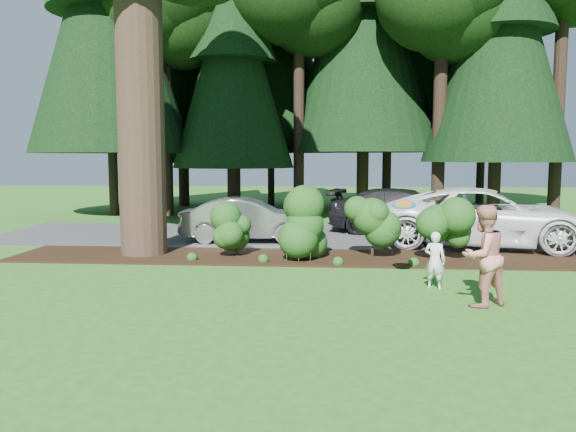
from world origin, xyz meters
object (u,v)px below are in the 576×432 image
object	(u,v)px
car_white_suv	(485,218)
adult	(483,256)
car_dark_suv	(406,211)
car_silver_wagon	(248,220)
frisbee	(404,205)
child	(435,260)

from	to	relation	value
car_white_suv	adult	size ratio (longest dim) A/B	3.40
adult	car_dark_suv	bearing A→B (deg)	-120.19
car_white_suv	adult	distance (m)	6.99
car_silver_wagon	car_white_suv	xyz separation A→B (m)	(7.17, -0.52, 0.18)
car_white_suv	car_dark_suv	world-z (taller)	car_white_suv
adult	frisbee	xyz separation A→B (m)	(-1.22, 1.61, 0.77)
car_white_suv	frisbee	bearing A→B (deg)	160.47
car_white_suv	car_dark_suv	size ratio (longest dim) A/B	1.17
child	adult	xyz separation A→B (m)	(0.60, -1.32, 0.33)
car_silver_wagon	child	bearing A→B (deg)	-144.23
adult	frisbee	bearing A→B (deg)	-83.94
car_dark_suv	car_white_suv	bearing A→B (deg)	-130.85
car_white_suv	car_dark_suv	distance (m)	3.40
car_white_suv	frisbee	world-z (taller)	frisbee
car_white_suv	adult	xyz separation A→B (m)	(-1.83, -6.75, 0.02)
adult	child	bearing A→B (deg)	-96.35
adult	frisbee	size ratio (longest dim) A/B	3.64
car_dark_suv	adult	size ratio (longest dim) A/B	2.92
car_silver_wagon	adult	world-z (taller)	adult
car_silver_wagon	car_dark_suv	world-z (taller)	car_dark_suv
car_silver_wagon	frisbee	xyz separation A→B (m)	(4.13, -5.65, 0.98)
child	adult	distance (m)	1.49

